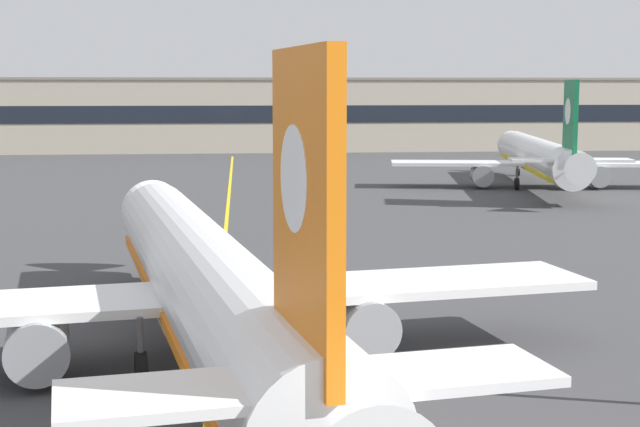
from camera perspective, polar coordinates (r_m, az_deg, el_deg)
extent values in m
cube|color=yellow|center=(58.45, -5.86, -3.04)|extent=(3.46, 179.98, 0.01)
cylinder|color=white|center=(36.92, -6.99, -3.82)|extent=(9.68, 36.13, 3.80)
cone|color=white|center=(55.84, -9.88, 0.02)|extent=(3.99, 3.16, 3.61)
cube|color=orange|center=(37.14, -6.97, -5.40)|extent=(9.13, 33.28, 0.44)
cube|color=black|center=(53.88, -9.70, 0.46)|extent=(2.99, 1.55, 0.60)
cube|color=white|center=(37.68, -7.10, -4.92)|extent=(32.35, 10.01, 0.36)
cylinder|color=gray|center=(36.65, -16.56, -7.49)|extent=(2.86, 3.93, 2.30)
cylinder|color=black|center=(38.44, -16.51, -6.79)|extent=(1.96, 0.50, 1.95)
cylinder|color=gray|center=(38.36, 2.41, -6.50)|extent=(2.86, 3.93, 2.30)
cylinder|color=black|center=(40.07, 1.60, -5.88)|extent=(1.96, 0.50, 1.95)
cube|color=orange|center=(20.86, -0.86, 0.06)|extent=(1.19, 4.80, 7.20)
cylinder|color=white|center=(21.06, -1.06, 2.11)|extent=(0.83, 2.44, 2.40)
cube|color=white|center=(21.10, -0.42, -10.14)|extent=(11.31, 4.57, 0.24)
cylinder|color=#4C4C51|center=(51.44, -9.31, -2.90)|extent=(0.24, 0.24, 1.60)
cylinder|color=black|center=(51.63, -9.29, -4.02)|extent=(0.54, 0.95, 0.90)
cylinder|color=#4C4C51|center=(35.10, -10.70, -7.39)|extent=(0.24, 0.24, 1.60)
cylinder|color=black|center=(35.40, -10.66, -9.15)|extent=(0.61, 1.35, 1.30)
cylinder|color=#4C4C51|center=(35.85, -2.33, -6.94)|extent=(0.24, 0.24, 1.60)
cylinder|color=black|center=(36.15, -2.32, -8.67)|extent=(0.61, 1.35, 1.30)
cylinder|color=white|center=(103.72, 12.97, 3.36)|extent=(9.09, 35.25, 3.70)
cone|color=white|center=(122.26, 11.47, 4.03)|extent=(3.87, 3.05, 3.52)
cone|color=white|center=(85.18, 15.15, 2.67)|extent=(3.17, 3.13, 2.78)
cube|color=gold|center=(103.80, 12.96, 2.80)|extent=(8.58, 32.46, 0.43)
cube|color=black|center=(120.39, 11.61, 4.28)|extent=(2.91, 1.49, 0.58)
cube|color=white|center=(104.36, 12.91, 2.93)|extent=(31.54, 9.45, 0.35)
cylinder|color=gray|center=(102.63, 9.65, 2.28)|extent=(2.76, 3.81, 2.24)
cylinder|color=black|center=(104.42, 9.54, 2.37)|extent=(1.91, 0.47, 1.91)
cylinder|color=gray|center=(104.71, 16.24, 2.19)|extent=(2.76, 3.81, 2.24)
cylinder|color=black|center=(106.46, 16.02, 2.28)|extent=(1.91, 0.47, 1.91)
cube|color=#147042|center=(88.37, 14.77, 5.48)|extent=(1.11, 4.68, 7.02)
cylinder|color=white|center=(88.64, 14.75, 5.94)|extent=(0.79, 2.38, 2.34)
cube|color=white|center=(88.00, 14.76, 3.12)|extent=(11.02, 4.35, 0.23)
cylinder|color=#4C4C51|center=(117.78, 11.77, 2.92)|extent=(0.23, 0.23, 1.56)
cylinder|color=black|center=(117.86, 11.76, 2.44)|extent=(0.52, 0.93, 0.88)
cylinder|color=#4C4C51|center=(101.53, 11.72, 2.36)|extent=(0.23, 0.23, 1.56)
cylinder|color=black|center=(101.63, 11.71, 1.74)|extent=(0.58, 1.31, 1.27)
cylinder|color=#4C4C51|center=(102.42, 14.53, 2.32)|extent=(0.23, 0.23, 1.56)
cylinder|color=black|center=(102.52, 14.51, 1.71)|extent=(0.58, 1.31, 1.27)
cone|color=orange|center=(52.97, -6.70, -3.87)|extent=(0.36, 0.36, 0.55)
cylinder|color=white|center=(52.96, -6.70, -3.84)|extent=(0.23, 0.23, 0.07)
cube|color=orange|center=(53.02, -6.69, -4.15)|extent=(0.44, 0.44, 0.03)
cube|color=#B2A893|center=(160.47, -2.63, 5.88)|extent=(150.53, 12.00, 11.76)
cube|color=black|center=(154.42, -2.50, 5.96)|extent=(144.51, 0.12, 2.80)
cube|color=gray|center=(160.40, -2.64, 8.05)|extent=(150.93, 12.40, 0.40)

